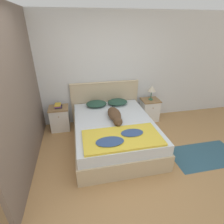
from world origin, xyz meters
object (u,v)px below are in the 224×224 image
Objects in this scene: nightstand_left at (60,118)px; book_stack at (58,106)px; pillow_left at (96,104)px; table_lamp at (152,89)px; nightstand_right at (149,110)px; dog at (115,115)px; pillow_right at (117,102)px; bed at (114,132)px.

nightstand_left is 2.67× the size of book_stack.
nightstand_left is 1.18× the size of pillow_left.
book_stack is 2.26m from table_lamp.
nightstand_right is 1.18× the size of pillow_left.
table_lamp is (1.09, 0.74, 0.22)m from dog.
pillow_right reaches higher than nightstand_right.
pillow_right is 0.73m from dog.
pillow_right is 0.59× the size of dog.
bed is 1.43m from book_stack.
nightstand_left is 0.32m from book_stack.
pillow_left is at bearing -3.32° from book_stack.
nightstand_left is 1.00× the size of nightstand_right.
nightstand_left is 2.31m from table_lamp.
dog is 1.38m from book_stack.
table_lamp is (1.12, 0.82, 0.58)m from bed.
pillow_left is at bearing -2.80° from nightstand_left.
bed is 1.39m from nightstand_left.
nightstand_left and nightstand_right have the same top height.
dog is at bearing -32.75° from nightstand_left.
bed is 5.56× the size of table_lamp.
nightstand_left is 1.41m from pillow_right.
book_stack reaches higher than nightstand_left.
dog is at bearing -145.74° from nightstand_right.
table_lamp is at bearing -0.10° from nightstand_left.
table_lamp reaches higher than pillow_right.
dog is (-1.09, -0.74, 0.34)m from nightstand_right.
table_lamp reaches higher than bed.
pillow_left is 1.00× the size of pillow_right.
book_stack is (-2.24, 0.01, 0.32)m from nightstand_right.
pillow_left is at bearing 180.00° from pillow_right.
bed is 3.60× the size of nightstand_left.
table_lamp reaches higher than nightstand_left.
nightstand_left is at bearing 177.20° from pillow_left.
dog reaches higher than nightstand_left.
bed is 0.88m from pillow_right.
pillow_right is (-0.87, -0.04, 0.31)m from nightstand_right.
pillow_right is at bearing 71.87° from bed.
book_stack is at bearing 143.57° from bed.
book_stack is (-0.00, 0.01, 0.32)m from nightstand_left.
nightstand_right is (2.24, 0.00, 0.00)m from nightstand_left.
dog reaches higher than pillow_right.
pillow_left is at bearing -178.23° from nightstand_right.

